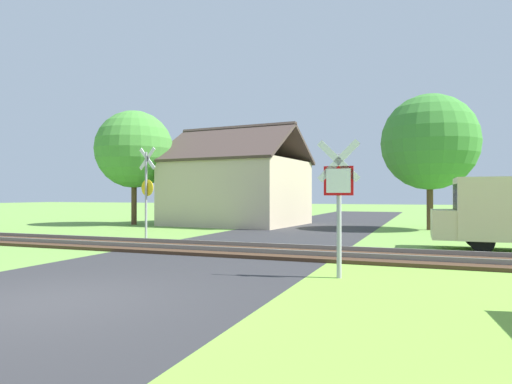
# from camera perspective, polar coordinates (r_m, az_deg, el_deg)

# --- Properties ---
(ground_plane) EXTENTS (160.00, 160.00, 0.00)m
(ground_plane) POSITION_cam_1_polar(r_m,az_deg,el_deg) (8.14, -24.35, -12.44)
(ground_plane) COLOR #6B9942
(road_asphalt) EXTENTS (6.51, 80.00, 0.01)m
(road_asphalt) POSITION_cam_1_polar(r_m,az_deg,el_deg) (9.63, -15.74, -10.54)
(road_asphalt) COLOR #2D2D30
(road_asphalt) RESTS_ON ground
(rail_track) EXTENTS (60.00, 2.60, 0.22)m
(rail_track) POSITION_cam_1_polar(r_m,az_deg,el_deg) (13.86, -3.42, -7.20)
(rail_track) COLOR #422D1E
(rail_track) RESTS_ON ground
(stop_sign_near) EXTENTS (0.88, 0.16, 2.84)m
(stop_sign_near) POSITION_cam_1_polar(r_m,az_deg,el_deg) (9.46, 10.31, -0.44)
(stop_sign_near) COLOR #9E9EA5
(stop_sign_near) RESTS_ON ground
(crossing_sign_far) EXTENTS (0.86, 0.24, 3.56)m
(crossing_sign_far) POSITION_cam_1_polar(r_m,az_deg,el_deg) (18.17, -13.51, 0.66)
(crossing_sign_far) COLOR #9E9EA5
(crossing_sign_far) RESTS_ON ground
(house) EXTENTS (7.86, 7.23, 5.70)m
(house) POSITION_cam_1_polar(r_m,az_deg,el_deg) (26.26, -2.40, 0.24)
(house) COLOR #C6B293
(house) RESTS_ON ground
(tree_right) EXTENTS (4.68, 4.68, 6.63)m
(tree_right) POSITION_cam_1_polar(r_m,az_deg,el_deg) (23.95, 20.89, 5.83)
(tree_right) COLOR #513823
(tree_right) RESTS_ON ground
(tree_left) EXTENTS (4.43, 4.43, 6.54)m
(tree_left) POSITION_cam_1_polar(r_m,az_deg,el_deg) (27.23, -14.99, 5.15)
(tree_left) COLOR #513823
(tree_left) RESTS_ON ground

